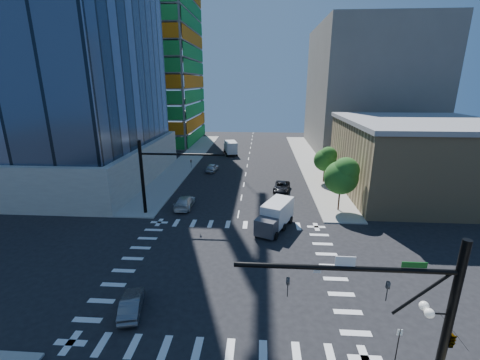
{
  "coord_description": "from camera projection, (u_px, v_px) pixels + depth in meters",
  "views": [
    {
      "loc": [
        2.64,
        -24.41,
        15.57
      ],
      "look_at": [
        0.47,
        8.0,
        5.65
      ],
      "focal_mm": 24.0,
      "sensor_mm": 36.0,
      "label": 1
    }
  ],
  "objects": [
    {
      "name": "bg_building_ne",
      "position": [
        367.0,
        89.0,
        74.68
      ],
      "size": [
        24.0,
        30.0,
        28.0
      ],
      "primitive_type": "cube",
      "color": "#625E58",
      "rests_on": "ground"
    },
    {
      "name": "car_sb_cross",
      "position": [
        132.0,
        304.0,
        22.52
      ],
      "size": [
        2.18,
        4.08,
        1.28
      ],
      "primitive_type": "imported",
      "rotation": [
        0.0,
        0.0,
        3.37
      ],
      "color": "#545559",
      "rests_on": "ground"
    },
    {
      "name": "tree_south",
      "position": [
        343.0,
        175.0,
        39.1
      ],
      "size": [
        4.16,
        4.16,
        6.82
      ],
      "color": "#382316",
      "rests_on": "sidewalk_ne"
    },
    {
      "name": "signal_mast_nw",
      "position": [
        154.0,
        171.0,
        38.02
      ],
      "size": [
        10.2,
        0.4,
        9.0
      ],
      "color": "black",
      "rests_on": "sidewalk_nw"
    },
    {
      "name": "ground",
      "position": [
        229.0,
        268.0,
        28.01
      ],
      "size": [
        160.0,
        160.0,
        0.0
      ],
      "primitive_type": "plane",
      "color": "black",
      "rests_on": "ground"
    },
    {
      "name": "no_parking_sign",
      "position": [
        398.0,
        341.0,
        18.33
      ],
      "size": [
        0.3,
        0.06,
        2.2
      ],
      "color": "black",
      "rests_on": "ground"
    },
    {
      "name": "box_truck_far",
      "position": [
        230.0,
        148.0,
        72.18
      ],
      "size": [
        3.77,
        6.19,
        3.03
      ],
      "rotation": [
        0.0,
        0.0,
        3.38
      ],
      "color": "black",
      "rests_on": "ground"
    },
    {
      "name": "sidewalk_nw",
      "position": [
        188.0,
        160.0,
        66.96
      ],
      "size": [
        5.0,
        60.0,
        0.15
      ],
      "primitive_type": "cube",
      "color": "gray",
      "rests_on": "ground"
    },
    {
      "name": "car_nb_far",
      "position": [
        282.0,
        187.0,
        47.77
      ],
      "size": [
        2.92,
        5.08,
        1.33
      ],
      "primitive_type": "imported",
      "rotation": [
        0.0,
        0.0,
        -0.15
      ],
      "color": "black",
      "rests_on": "ground"
    },
    {
      "name": "car_sb_mid",
      "position": [
        212.0,
        168.0,
        58.32
      ],
      "size": [
        2.14,
        4.33,
        1.42
      ],
      "primitive_type": "imported",
      "rotation": [
        0.0,
        0.0,
        3.03
      ],
      "color": "silver",
      "rests_on": "ground"
    },
    {
      "name": "signal_mast_se",
      "position": [
        429.0,
        319.0,
        14.89
      ],
      "size": [
        10.51,
        2.48,
        9.0
      ],
      "color": "black",
      "rests_on": "sidewalk_se"
    },
    {
      "name": "construction_building",
      "position": [
        145.0,
        45.0,
        81.67
      ],
      "size": [
        25.16,
        34.5,
        70.6
      ],
      "color": "gray",
      "rests_on": "ground"
    },
    {
      "name": "box_truck_near",
      "position": [
        274.0,
        218.0,
        35.02
      ],
      "size": [
        4.52,
        6.18,
        2.98
      ],
      "rotation": [
        0.0,
        0.0,
        -0.42
      ],
      "color": "black",
      "rests_on": "ground"
    },
    {
      "name": "sidewalk_ne",
      "position": [
        309.0,
        162.0,
        65.36
      ],
      "size": [
        5.0,
        60.0,
        0.15
      ],
      "primitive_type": "cube",
      "color": "gray",
      "rests_on": "ground"
    },
    {
      "name": "car_sb_near",
      "position": [
        185.0,
        202.0,
        41.44
      ],
      "size": [
        2.17,
        5.12,
        1.47
      ],
      "primitive_type": "imported",
      "rotation": [
        0.0,
        0.0,
        3.16
      ],
      "color": "silver",
      "rests_on": "ground"
    },
    {
      "name": "tree_north",
      "position": [
        326.0,
        159.0,
        50.73
      ],
      "size": [
        3.54,
        3.52,
        5.78
      ],
      "color": "#382316",
      "rests_on": "sidewalk_ne"
    },
    {
      "name": "commercial_building",
      "position": [
        417.0,
        157.0,
        45.85
      ],
      "size": [
        20.5,
        22.5,
        10.6
      ],
      "color": "#9F875C",
      "rests_on": "ground"
    },
    {
      "name": "road_markings",
      "position": [
        229.0,
        268.0,
        28.01
      ],
      "size": [
        20.0,
        20.0,
        0.01
      ],
      "primitive_type": "cube",
      "color": "silver",
      "rests_on": "ground"
    }
  ]
}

